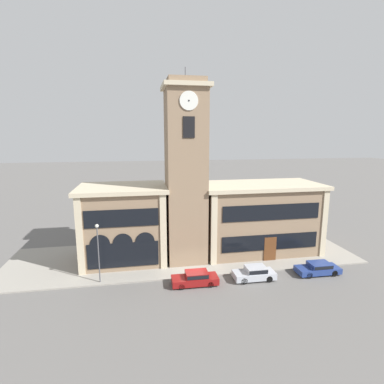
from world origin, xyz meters
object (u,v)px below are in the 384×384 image
(parked_car_near, at_px, (195,278))
(parked_car_mid, at_px, (255,273))
(street_lamp, at_px, (98,245))
(parked_car_far, at_px, (318,268))

(parked_car_near, height_order, parked_car_mid, parked_car_mid)
(parked_car_near, bearing_deg, street_lamp, -11.00)
(parked_car_near, xyz_separation_m, parked_car_far, (13.59, -0.00, -0.04))
(parked_car_mid, height_order, street_lamp, street_lamp)
(parked_car_near, height_order, street_lamp, street_lamp)
(parked_car_mid, distance_m, parked_car_far, 7.30)
(parked_car_mid, relative_size, street_lamp, 0.71)
(parked_car_near, xyz_separation_m, street_lamp, (-9.50, 1.99, 3.41))
(parked_car_far, bearing_deg, parked_car_near, 0.84)
(parked_car_near, distance_m, street_lamp, 10.29)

